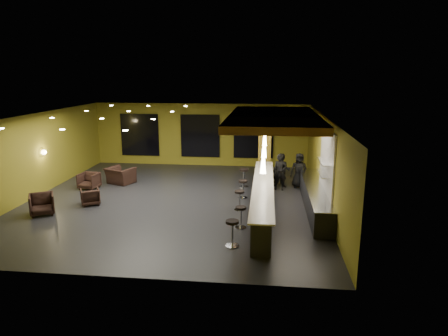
# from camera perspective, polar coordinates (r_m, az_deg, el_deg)

# --- Properties ---
(floor) EXTENTS (12.00, 13.00, 0.10)m
(floor) POSITION_cam_1_polar(r_m,az_deg,el_deg) (16.82, -7.00, -4.70)
(floor) COLOR black
(floor) RESTS_ON ground
(ceiling) EXTENTS (12.00, 13.00, 0.10)m
(ceiling) POSITION_cam_1_polar(r_m,az_deg,el_deg) (16.08, -7.36, 7.59)
(ceiling) COLOR black
(wall_back) EXTENTS (12.00, 0.10, 3.50)m
(wall_back) POSITION_cam_1_polar(r_m,az_deg,el_deg) (22.67, -3.38, 4.77)
(wall_back) COLOR olive
(wall_back) RESTS_ON floor
(wall_front) EXTENTS (12.00, 0.10, 3.50)m
(wall_front) POSITION_cam_1_polar(r_m,az_deg,el_deg) (10.33, -15.56, -6.35)
(wall_front) COLOR olive
(wall_front) RESTS_ON floor
(wall_left) EXTENTS (0.10, 13.00, 3.50)m
(wall_left) POSITION_cam_1_polar(r_m,az_deg,el_deg) (18.70, -25.54, 1.61)
(wall_left) COLOR olive
(wall_left) RESTS_ON floor
(wall_right) EXTENTS (0.10, 13.00, 3.50)m
(wall_right) POSITION_cam_1_polar(r_m,az_deg,el_deg) (16.08, 14.30, 0.78)
(wall_right) COLOR olive
(wall_right) RESTS_ON floor
(wood_soffit) EXTENTS (3.60, 8.00, 0.28)m
(wood_soffit) POSITION_cam_1_polar(r_m,az_deg,el_deg) (16.65, 7.10, 7.14)
(wood_soffit) COLOR #955F2B
(wood_soffit) RESTS_ON ceiling
(window_left) EXTENTS (2.20, 0.06, 2.40)m
(window_left) POSITION_cam_1_polar(r_m,az_deg,el_deg) (23.41, -11.93, 4.66)
(window_left) COLOR black
(window_left) RESTS_ON wall_back
(window_center) EXTENTS (2.20, 0.06, 2.40)m
(window_center) POSITION_cam_1_polar(r_m,az_deg,el_deg) (22.57, -3.42, 4.61)
(window_center) COLOR black
(window_center) RESTS_ON wall_back
(window_right) EXTENTS (2.20, 0.06, 2.40)m
(window_right) POSITION_cam_1_polar(r_m,az_deg,el_deg) (22.27, 4.23, 4.47)
(window_right) COLOR black
(window_right) RESTS_ON wall_back
(tile_backsplash) EXTENTS (0.06, 3.20, 2.40)m
(tile_backsplash) POSITION_cam_1_polar(r_m,az_deg,el_deg) (15.05, 14.52, 0.89)
(tile_backsplash) COLOR white
(tile_backsplash) RESTS_ON wall_right
(bar_counter) EXTENTS (0.60, 8.00, 1.00)m
(bar_counter) POSITION_cam_1_polar(r_m,az_deg,el_deg) (15.28, 5.56, -4.38)
(bar_counter) COLOR black
(bar_counter) RESTS_ON floor
(bar_top) EXTENTS (0.78, 8.10, 0.05)m
(bar_top) POSITION_cam_1_polar(r_m,az_deg,el_deg) (15.13, 5.61, -2.49)
(bar_top) COLOR white
(bar_top) RESTS_ON bar_counter
(prep_counter) EXTENTS (0.70, 6.00, 0.86)m
(prep_counter) POSITION_cam_1_polar(r_m,az_deg,el_deg) (15.89, 12.83, -4.22)
(prep_counter) COLOR black
(prep_counter) RESTS_ON floor
(prep_top) EXTENTS (0.72, 6.00, 0.03)m
(prep_top) POSITION_cam_1_polar(r_m,az_deg,el_deg) (15.76, 12.92, -2.64)
(prep_top) COLOR silver
(prep_top) RESTS_ON prep_counter
(wall_shelf_lower) EXTENTS (0.30, 1.50, 0.03)m
(wall_shelf_lower) POSITION_cam_1_polar(r_m,az_deg,el_deg) (14.93, 14.01, -0.76)
(wall_shelf_lower) COLOR silver
(wall_shelf_lower) RESTS_ON wall_right
(wall_shelf_upper) EXTENTS (0.30, 1.50, 0.03)m
(wall_shelf_upper) POSITION_cam_1_polar(r_m,az_deg,el_deg) (14.83, 14.10, 0.93)
(wall_shelf_upper) COLOR silver
(wall_shelf_upper) RESTS_ON wall_right
(column) EXTENTS (0.60, 0.60, 3.50)m
(column) POSITION_cam_1_polar(r_m,az_deg,el_deg) (19.45, 5.84, 3.28)
(column) COLOR olive
(column) RESTS_ON floor
(wall_sconce) EXTENTS (0.22, 0.22, 0.22)m
(wall_sconce) POSITION_cam_1_polar(r_m,az_deg,el_deg) (19.02, -24.34, 2.07)
(wall_sconce) COLOR #FFE5B2
(wall_sconce) RESTS_ON wall_left
(pendant_0) EXTENTS (0.20, 0.20, 0.70)m
(pendant_0) POSITION_cam_1_polar(r_m,az_deg,el_deg) (12.86, 5.62, 0.76)
(pendant_0) COLOR white
(pendant_0) RESTS_ON wood_soffit
(pendant_1) EXTENTS (0.20, 0.20, 0.70)m
(pendant_1) POSITION_cam_1_polar(r_m,az_deg,el_deg) (15.31, 5.75, 2.80)
(pendant_1) COLOR white
(pendant_1) RESTS_ON wood_soffit
(pendant_2) EXTENTS (0.20, 0.20, 0.70)m
(pendant_2) POSITION_cam_1_polar(r_m,az_deg,el_deg) (17.77, 5.84, 4.28)
(pendant_2) COLOR white
(pendant_2) RESTS_ON wood_soffit
(staff_a) EXTENTS (0.63, 0.44, 1.64)m
(staff_a) POSITION_cam_1_polar(r_m,az_deg,el_deg) (18.06, 7.99, -0.59)
(staff_a) COLOR black
(staff_a) RESTS_ON floor
(staff_b) EXTENTS (0.86, 0.73, 1.58)m
(staff_b) POSITION_cam_1_polar(r_m,az_deg,el_deg) (18.51, 8.28, -0.35)
(staff_b) COLOR black
(staff_b) RESTS_ON floor
(staff_c) EXTENTS (0.80, 0.53, 1.60)m
(staff_c) POSITION_cam_1_polar(r_m,az_deg,el_deg) (18.60, 10.67, -0.35)
(staff_c) COLOR black
(staff_c) RESTS_ON floor
(armchair_a) EXTENTS (1.16, 1.17, 0.79)m
(armchair_a) POSITION_cam_1_polar(r_m,az_deg,el_deg) (16.39, -24.57, -4.72)
(armchair_a) COLOR black
(armchair_a) RESTS_ON floor
(armchair_b) EXTENTS (0.96, 0.97, 0.65)m
(armchair_b) POSITION_cam_1_polar(r_m,az_deg,el_deg) (16.91, -18.57, -3.89)
(armchair_b) COLOR black
(armchair_b) RESTS_ON floor
(armchair_c) EXTENTS (0.90, 0.92, 0.74)m
(armchair_c) POSITION_cam_1_polar(r_m,az_deg,el_deg) (19.18, -18.73, -1.75)
(armchair_c) COLOR black
(armchair_c) RESTS_ON floor
(armchair_d) EXTENTS (1.49, 1.41, 0.77)m
(armchair_d) POSITION_cam_1_polar(r_m,az_deg,el_deg) (19.68, -14.59, -1.04)
(armchair_d) COLOR black
(armchair_d) RESTS_ON floor
(bar_stool_0) EXTENTS (0.42, 0.42, 0.83)m
(bar_stool_0) POSITION_cam_1_polar(r_m,az_deg,el_deg) (12.20, 1.18, -8.83)
(bar_stool_0) COLOR silver
(bar_stool_0) RESTS_ON floor
(bar_stool_1) EXTENTS (0.38, 0.38, 0.76)m
(bar_stool_1) POSITION_cam_1_polar(r_m,az_deg,el_deg) (13.62, 2.41, -6.64)
(bar_stool_1) COLOR silver
(bar_stool_1) RESTS_ON floor
(bar_stool_2) EXTENTS (0.40, 0.40, 0.78)m
(bar_stool_2) POSITION_cam_1_polar(r_m,az_deg,el_deg) (15.32, 2.21, -4.28)
(bar_stool_2) COLOR silver
(bar_stool_2) RESTS_ON floor
(bar_stool_3) EXTENTS (0.39, 0.39, 0.77)m
(bar_stool_3) POSITION_cam_1_polar(r_m,az_deg,el_deg) (16.79, 2.72, -2.70)
(bar_stool_3) COLOR silver
(bar_stool_3) RESTS_ON floor
(bar_stool_4) EXTENTS (0.44, 0.44, 0.86)m
(bar_stool_4) POSITION_cam_1_polar(r_m,az_deg,el_deg) (18.42, 2.85, -1.07)
(bar_stool_4) COLOR silver
(bar_stool_4) RESTS_ON floor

